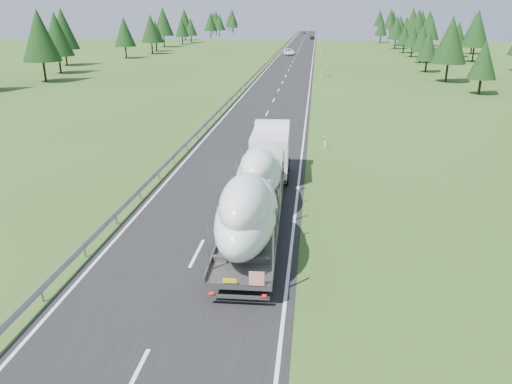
# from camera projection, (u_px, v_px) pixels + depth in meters

# --- Properties ---
(ground) EXTENTS (400.00, 400.00, 0.00)m
(ground) POSITION_uv_depth(u_px,v_px,m) (134.00, 379.00, 16.20)
(ground) COLOR #2D4D19
(ground) RESTS_ON ground
(road_surface) EXTENTS (10.00, 400.00, 0.02)m
(road_surface) POSITION_uv_depth(u_px,v_px,m) (291.00, 65.00, 109.52)
(road_surface) COLOR black
(road_surface) RESTS_ON ground
(guardrail) EXTENTS (0.10, 400.00, 0.76)m
(guardrail) POSITION_uv_depth(u_px,v_px,m) (267.00, 62.00, 109.85)
(guardrail) COLOR slate
(guardrail) RESTS_ON ground
(marker_posts) EXTENTS (0.13, 350.08, 1.00)m
(marker_posts) POSITION_uv_depth(u_px,v_px,m) (320.00, 46.00, 159.96)
(marker_posts) COLOR silver
(marker_posts) RESTS_ON ground
(highway_sign) EXTENTS (0.08, 0.90, 2.60)m
(highway_sign) POSITION_uv_depth(u_px,v_px,m) (326.00, 67.00, 89.45)
(highway_sign) COLOR slate
(highway_sign) RESTS_ON ground
(tree_line_right) EXTENTS (27.66, 341.96, 12.54)m
(tree_line_right) POSITION_uv_depth(u_px,v_px,m) (450.00, 29.00, 126.81)
(tree_line_right) COLOR black
(tree_line_right) RESTS_ON ground
(tree_line_left) EXTENTS (15.41, 342.44, 12.60)m
(tree_line_left) POSITION_uv_depth(u_px,v_px,m) (148.00, 26.00, 144.64)
(tree_line_left) COLOR black
(tree_line_left) RESTS_ON ground
(boat_truck) EXTENTS (3.19, 19.72, 4.56)m
(boat_truck) POSITION_uv_depth(u_px,v_px,m) (257.00, 184.00, 27.35)
(boat_truck) COLOR silver
(boat_truck) RESTS_ON ground
(distant_van) EXTENTS (3.25, 6.14, 1.64)m
(distant_van) POSITION_uv_depth(u_px,v_px,m) (289.00, 52.00, 134.70)
(distant_van) COLOR white
(distant_van) RESTS_ON ground
(distant_car_dark) EXTENTS (2.14, 4.52, 1.49)m
(distant_car_dark) POSITION_uv_depth(u_px,v_px,m) (312.00, 37.00, 209.70)
(distant_car_dark) COLOR black
(distant_car_dark) RESTS_ON ground
(distant_car_blue) EXTENTS (1.68, 4.11, 1.32)m
(distant_car_blue) POSITION_uv_depth(u_px,v_px,m) (304.00, 32.00, 262.86)
(distant_car_blue) COLOR #161D3D
(distant_car_blue) RESTS_ON ground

